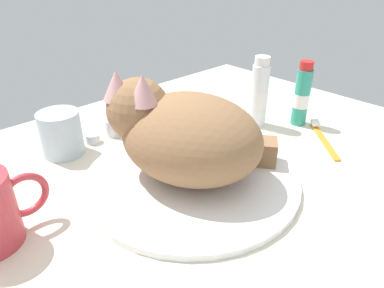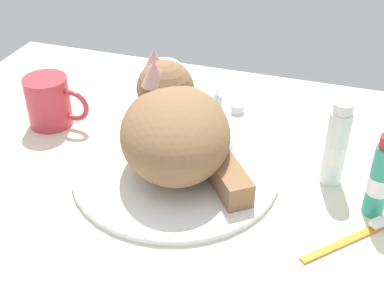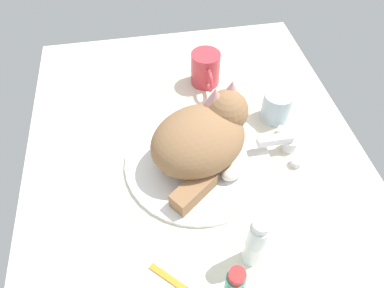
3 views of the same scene
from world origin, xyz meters
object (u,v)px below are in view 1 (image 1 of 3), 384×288
Objects in this scene: toothpaste_bottle at (259,94)px; toothbrush at (323,137)px; rinse_cup at (61,133)px; faucet at (118,126)px; cat at (183,133)px; mouthwash_bottle at (303,96)px.

toothpaste_bottle is 1.27× the size of toothbrush.
toothbrush is (40.04, -30.46, -3.58)cm from rinse_cup.
cat reaches higher than faucet.
faucet is 21.16cm from cat.
rinse_cup is (-10.50, 21.51, -4.41)cm from cat.
toothbrush is at bearing -73.56° from toothpaste_bottle.
toothpaste_bottle is (25.55, 4.58, -1.56)cm from cat.
rinse_cup is 39.93cm from toothpaste_bottle.
faucet is 0.92× the size of mouthwash_bottle.
rinse_cup is 48.91cm from mouthwash_bottle.
toothpaste_bottle is at bearing -25.16° from rinse_cup.
cat is 32.62cm from mouthwash_bottle.
toothpaste_bottle is at bearing -31.99° from faucet.
faucet is 11.22cm from rinse_cup.
mouthwash_bottle reaches higher than rinse_cup.
faucet is at bearing 134.87° from toothbrush.
faucet is 0.86× the size of toothpaste_bottle.
cat is 2.35× the size of toothbrush.
toothpaste_bottle is at bearing 138.18° from mouthwash_bottle.
faucet is 38.99cm from mouthwash_bottle.
cat is at bearing 163.15° from toothbrush.
toothbrush is at bearing -112.18° from mouthwash_bottle.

